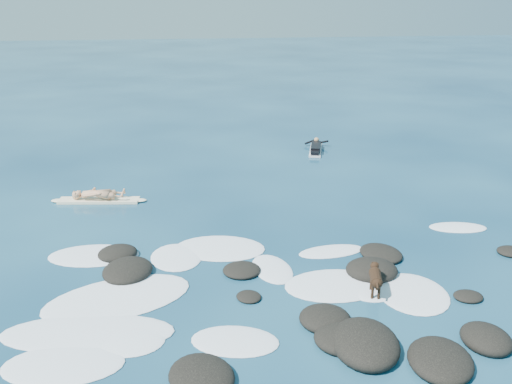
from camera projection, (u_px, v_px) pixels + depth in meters
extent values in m
plane|color=#0A2642|center=(289.00, 269.00, 15.99)|extent=(160.00, 160.00, 0.00)
ellipsoid|color=black|center=(128.00, 270.00, 15.65)|extent=(1.70, 1.85, 0.45)
ellipsoid|color=black|center=(249.00, 297.00, 14.45)|extent=(0.86, 0.89, 0.17)
ellipsoid|color=black|center=(381.00, 253.00, 16.75)|extent=(1.53, 1.68, 0.30)
ellipsoid|color=black|center=(486.00, 339.00, 12.58)|extent=(1.11, 1.28, 0.47)
ellipsoid|color=black|center=(440.00, 360.00, 11.86)|extent=(1.78, 1.98, 0.46)
ellipsoid|color=black|center=(118.00, 253.00, 16.70)|extent=(1.41, 1.36, 0.39)
ellipsoid|color=black|center=(242.00, 270.00, 15.76)|extent=(1.09, 1.06, 0.28)
ellipsoid|color=black|center=(343.00, 339.00, 12.60)|extent=(1.56, 1.52, 0.42)
ellipsoid|color=black|center=(365.00, 343.00, 12.35)|extent=(1.76, 2.11, 0.63)
ellipsoid|color=black|center=(468.00, 296.00, 14.45)|extent=(0.78, 0.68, 0.21)
ellipsoid|color=black|center=(511.00, 252.00, 16.90)|extent=(0.90, 0.82, 0.23)
ellipsoid|color=black|center=(325.00, 319.00, 13.38)|extent=(1.46, 1.47, 0.42)
ellipsoid|color=black|center=(202.00, 376.00, 11.38)|extent=(1.76, 1.89, 0.42)
ellipsoid|color=black|center=(372.00, 270.00, 15.63)|extent=(1.57, 1.44, 0.54)
ellipsoid|color=white|center=(235.00, 341.00, 12.68)|extent=(2.25, 1.72, 0.12)
ellipsoid|color=white|center=(88.00, 333.00, 12.98)|extent=(4.13, 2.02, 0.12)
ellipsoid|color=white|center=(458.00, 228.00, 18.73)|extent=(2.01, 1.19, 0.12)
ellipsoid|color=white|center=(331.00, 252.00, 17.02)|extent=(2.14, 1.13, 0.12)
ellipsoid|color=white|center=(94.00, 256.00, 16.76)|extent=(2.79, 1.80, 0.12)
ellipsoid|color=white|center=(272.00, 269.00, 15.96)|extent=(1.33, 2.00, 0.12)
ellipsoid|color=white|center=(176.00, 257.00, 16.65)|extent=(1.68, 2.03, 0.12)
ellipsoid|color=white|center=(220.00, 248.00, 17.24)|extent=(3.09, 2.43, 0.12)
ellipsoid|color=white|center=(413.00, 293.00, 14.67)|extent=(2.05, 2.39, 0.12)
ellipsoid|color=white|center=(335.00, 285.00, 15.08)|extent=(2.69, 1.82, 0.12)
ellipsoid|color=white|center=(118.00, 298.00, 14.47)|extent=(4.28, 3.24, 0.12)
ellipsoid|color=white|center=(64.00, 365.00, 11.88)|extent=(2.65, 1.64, 0.12)
ellipsoid|color=white|center=(127.00, 339.00, 12.76)|extent=(2.09, 1.86, 0.12)
ellipsoid|color=white|center=(373.00, 294.00, 14.67)|extent=(1.10, 0.90, 0.12)
cube|color=#FBEFC8|center=(99.00, 200.00, 21.01)|extent=(2.98, 0.98, 0.10)
ellipsoid|color=#FBEFC8|center=(139.00, 200.00, 21.03)|extent=(0.62, 0.41, 0.11)
ellipsoid|color=#FBEFC8|center=(59.00, 201.00, 21.00)|extent=(0.62, 0.41, 0.11)
imported|color=tan|center=(96.00, 175.00, 20.68)|extent=(0.54, 0.75, 1.90)
cube|color=silver|center=(316.00, 150.00, 27.57)|extent=(1.19, 2.46, 0.09)
ellipsoid|color=silver|center=(317.00, 144.00, 28.69)|extent=(0.42, 0.58, 0.09)
cube|color=black|center=(316.00, 147.00, 27.51)|extent=(0.83, 1.54, 0.24)
sphere|color=tan|center=(317.00, 140.00, 28.27)|extent=(0.31, 0.31, 0.25)
cylinder|color=black|center=(310.00, 142.00, 28.51)|extent=(0.61, 0.17, 0.27)
cylinder|color=black|center=(323.00, 142.00, 28.43)|extent=(0.53, 0.46, 0.27)
cube|color=black|center=(315.00, 152.00, 26.76)|extent=(0.52, 0.68, 0.15)
cylinder|color=black|center=(376.00, 278.00, 14.40)|extent=(0.44, 0.67, 0.30)
sphere|color=black|center=(375.00, 273.00, 14.66)|extent=(0.38, 0.38, 0.31)
sphere|color=black|center=(377.00, 283.00, 14.14)|extent=(0.34, 0.34, 0.28)
sphere|color=black|center=(375.00, 266.00, 14.79)|extent=(0.27, 0.27, 0.22)
cone|color=black|center=(374.00, 264.00, 14.92)|extent=(0.15, 0.16, 0.12)
cone|color=black|center=(373.00, 263.00, 14.76)|extent=(0.12, 0.10, 0.11)
cone|color=black|center=(377.00, 263.00, 14.75)|extent=(0.12, 0.10, 0.11)
cylinder|color=black|center=(371.00, 285.00, 14.71)|extent=(0.09, 0.09, 0.40)
cylinder|color=black|center=(377.00, 285.00, 14.70)|extent=(0.09, 0.09, 0.40)
cylinder|color=black|center=(372.00, 293.00, 14.32)|extent=(0.09, 0.09, 0.40)
cylinder|color=black|center=(379.00, 293.00, 14.30)|extent=(0.09, 0.09, 0.40)
cylinder|color=black|center=(377.00, 284.00, 14.00)|extent=(0.12, 0.29, 0.17)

